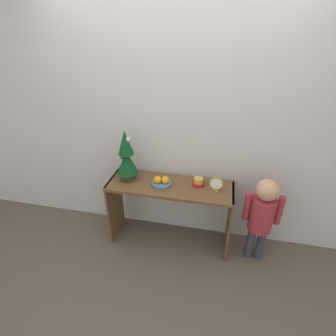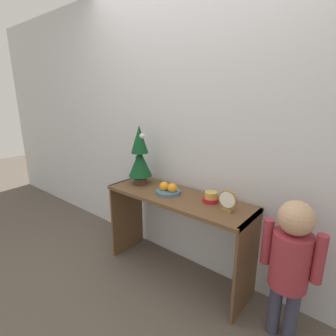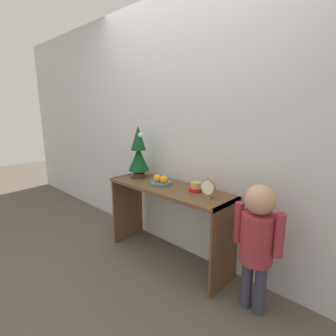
{
  "view_description": "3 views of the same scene",
  "coord_description": "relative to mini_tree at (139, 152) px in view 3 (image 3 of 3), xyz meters",
  "views": [
    {
      "loc": [
        0.44,
        -1.94,
        2.2
      ],
      "look_at": [
        -0.01,
        0.19,
        0.95
      ],
      "focal_mm": 28.0,
      "sensor_mm": 36.0,
      "label": 1
    },
    {
      "loc": [
        1.22,
        -1.37,
        1.53
      ],
      "look_at": [
        -0.07,
        0.18,
        0.97
      ],
      "focal_mm": 28.0,
      "sensor_mm": 36.0,
      "label": 2
    },
    {
      "loc": [
        1.62,
        -1.46,
        1.44
      ],
      "look_at": [
        -0.03,
        0.24,
        0.9
      ],
      "focal_mm": 28.0,
      "sensor_mm": 36.0,
      "label": 3
    }
  ],
  "objects": [
    {
      "name": "child_figure",
      "position": [
        1.36,
        -0.09,
        -0.41
      ],
      "size": [
        0.36,
        0.23,
        0.95
      ],
      "color": "#38384C",
      "rests_on": "ground_plane"
    },
    {
      "name": "ground_plane",
      "position": [
        0.45,
        -0.24,
        -1.0
      ],
      "size": [
        12.0,
        12.0,
        0.0
      ],
      "primitive_type": "plane",
      "color": "brown"
    },
    {
      "name": "singing_bowl",
      "position": [
        0.73,
        0.03,
        -0.23
      ],
      "size": [
        0.12,
        0.12,
        0.08
      ],
      "color": "#AD1923",
      "rests_on": "console_table"
    },
    {
      "name": "console_table",
      "position": [
        0.45,
        -0.03,
        -0.43
      ],
      "size": [
        1.27,
        0.43,
        0.74
      ],
      "color": "brown",
      "rests_on": "ground_plane"
    },
    {
      "name": "fruit_bowl",
      "position": [
        0.37,
        -0.04,
        -0.23
      ],
      "size": [
        0.2,
        0.2,
        0.1
      ],
      "color": "#476B84",
      "rests_on": "console_table"
    },
    {
      "name": "back_wall",
      "position": [
        0.45,
        0.23,
        0.25
      ],
      "size": [
        7.0,
        0.05,
        2.5
      ],
      "primitive_type": "cube",
      "color": "silver",
      "rests_on": "ground_plane"
    },
    {
      "name": "mini_tree",
      "position": [
        0.0,
        0.0,
        0.0
      ],
      "size": [
        0.21,
        0.21,
        0.54
      ],
      "color": "#4C3828",
      "rests_on": "console_table"
    },
    {
      "name": "desk_clock",
      "position": [
        0.9,
        -0.04,
        -0.19
      ],
      "size": [
        0.14,
        0.04,
        0.16
      ],
      "color": "olive",
      "rests_on": "console_table"
    }
  ]
}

